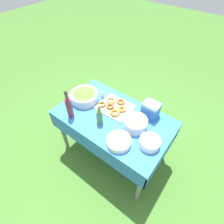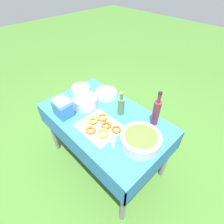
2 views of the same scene
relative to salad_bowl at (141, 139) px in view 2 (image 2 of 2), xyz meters
The scene contains 11 objects.
ground_plane 0.94m from the salad_bowl, behind, with size 14.00×14.00×0.00m, color #3D6B28.
picnic_table 0.49m from the salad_bowl, behind, with size 1.31×0.79×0.75m.
salad_bowl is the anchor object (origin of this frame).
pasta_bowl 0.75m from the salad_bowl, 159.52° to the left, with size 0.24×0.24×0.08m.
donut_platter 0.40m from the salad_bowl, 163.72° to the right, with size 0.40×0.33×0.05m.
plate_stack 0.96m from the salad_bowl, behind, with size 0.20×0.20×0.08m.
olive_oil_bottle 0.42m from the salad_bowl, 156.37° to the left, with size 0.07×0.07×0.26m.
wine_bottle 0.31m from the salad_bowl, 102.95° to the left, with size 0.07×0.07×0.36m.
bread_bowl 0.72m from the salad_bowl, behind, with size 0.25×0.25×0.13m.
cooler_box 0.81m from the salad_bowl, 161.62° to the right, with size 0.18×0.14×0.18m.
salt_shaker 0.23m from the salad_bowl, 127.94° to the right, with size 0.04×0.04×0.08m.
Camera 2 is at (0.96, -0.83, 1.93)m, focal length 28.00 mm.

